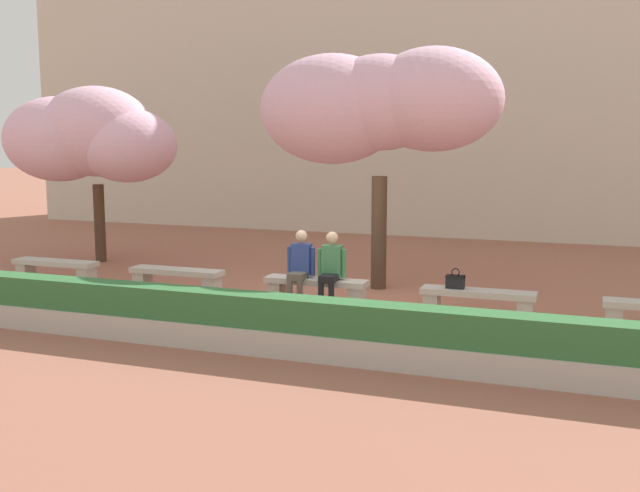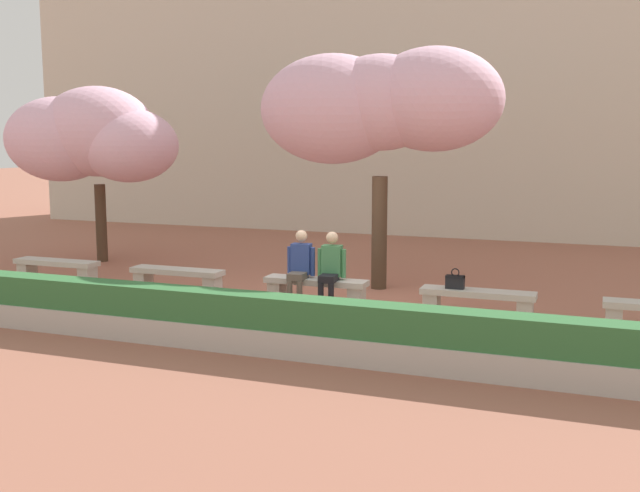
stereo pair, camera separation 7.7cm
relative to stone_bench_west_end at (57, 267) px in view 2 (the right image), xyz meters
name	(u,v)px [view 2 (the right image)]	position (x,y,z in m)	size (l,w,h in m)	color
ground_plane	(316,304)	(5.65, 0.00, -0.30)	(100.00, 100.00, 0.00)	#9E604C
building_facade	(451,79)	(5.65, 11.53, 4.39)	(28.00, 4.00, 9.40)	beige
stone_bench_west_end	(57,267)	(0.00, 0.00, 0.00)	(1.85, 0.44, 0.45)	#BCB7AD
stone_bench_near_west	(177,276)	(2.82, 0.00, 0.00)	(1.85, 0.44, 0.45)	#BCB7AD
stone_bench_center	(316,287)	(5.65, 0.00, 0.00)	(1.85, 0.44, 0.45)	#BCB7AD
stone_bench_near_east	(478,299)	(8.47, 0.00, 0.00)	(1.85, 0.44, 0.45)	#BCB7AD
person_seated_left	(300,264)	(5.36, -0.05, 0.39)	(0.51, 0.70, 1.29)	black
person_seated_right	(331,266)	(5.94, -0.05, 0.39)	(0.51, 0.70, 1.29)	black
handbag	(455,281)	(8.10, -0.02, 0.27)	(0.30, 0.15, 0.34)	black
cherry_tree_main	(379,105)	(6.24, 1.79, 3.21)	(4.61, 2.93, 4.57)	#473323
cherry_tree_secondary	(92,138)	(-0.83, 2.38, 2.59)	(4.11, 2.63, 4.08)	#473323
planter_hedge_foreground	(235,322)	(5.65, -3.08, 0.08)	(17.10, 0.50, 0.80)	#BCB7AD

